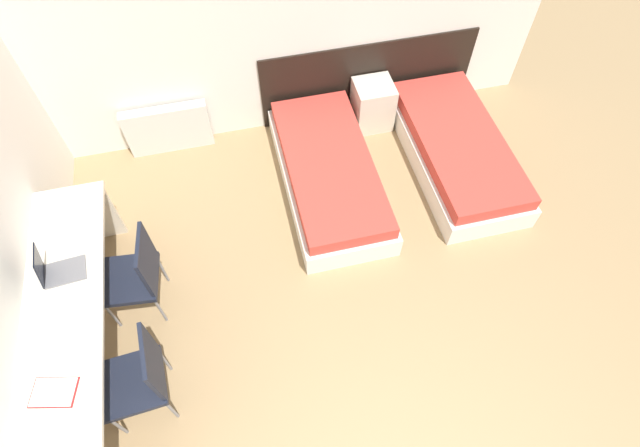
% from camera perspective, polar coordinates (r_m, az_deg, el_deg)
% --- Properties ---
extents(wall_back, '(5.72, 0.05, 2.70)m').
position_cam_1_polar(wall_back, '(5.14, -5.29, 22.42)').
color(wall_back, white).
rests_on(wall_back, ground_plane).
extents(headboard_panel, '(2.43, 0.03, 0.91)m').
position_cam_1_polar(headboard_panel, '(5.84, 5.51, 16.14)').
color(headboard_panel, black).
rests_on(headboard_panel, ground_plane).
extents(bed_near_window, '(0.92, 1.99, 0.41)m').
position_cam_1_polar(bed_near_window, '(5.17, 1.05, 5.72)').
color(bed_near_window, silver).
rests_on(bed_near_window, ground_plane).
extents(bed_near_door, '(0.92, 1.99, 0.41)m').
position_cam_1_polar(bed_near_door, '(5.58, 15.33, 8.10)').
color(bed_near_door, silver).
rests_on(bed_near_door, ground_plane).
extents(nightstand, '(0.42, 0.39, 0.55)m').
position_cam_1_polar(nightstand, '(5.80, 6.03, 13.35)').
color(nightstand, beige).
rests_on(nightstand, ground_plane).
extents(radiator, '(0.90, 0.12, 0.57)m').
position_cam_1_polar(radiator, '(5.72, -16.93, 10.31)').
color(radiator, silver).
rests_on(radiator, ground_plane).
extents(desk, '(0.59, 2.59, 0.77)m').
position_cam_1_polar(desk, '(4.26, -26.70, -10.89)').
color(desk, beige).
rests_on(desk, ground_plane).
extents(chair_near_laptop, '(0.51, 0.51, 0.97)m').
position_cam_1_polar(chair_near_laptop, '(4.41, -20.27, -5.39)').
color(chair_near_laptop, black).
rests_on(chair_near_laptop, ground_plane).
extents(chair_near_notebook, '(0.49, 0.49, 0.97)m').
position_cam_1_polar(chair_near_notebook, '(4.03, -19.88, -16.15)').
color(chair_near_notebook, black).
rests_on(chair_near_notebook, ground_plane).
extents(laptop, '(0.33, 0.24, 0.32)m').
position_cam_1_polar(laptop, '(4.30, -27.93, -4.70)').
color(laptop, slate).
rests_on(laptop, desk).
extents(open_notebook, '(0.33, 0.26, 0.02)m').
position_cam_1_polar(open_notebook, '(3.94, -28.14, -16.64)').
color(open_notebook, '#B21E1E').
rests_on(open_notebook, desk).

